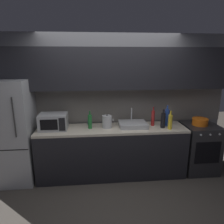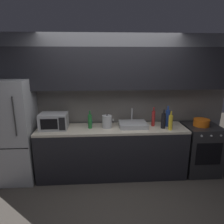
{
  "view_description": "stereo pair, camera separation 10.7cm",
  "coord_description": "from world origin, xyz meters",
  "px_view_note": "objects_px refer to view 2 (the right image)",
  "views": [
    {
      "loc": [
        -0.32,
        -2.51,
        2.09
      ],
      "look_at": [
        0.0,
        0.9,
        1.18
      ],
      "focal_mm": 33.36,
      "sensor_mm": 36.0,
      "label": 1
    },
    {
      "loc": [
        -0.22,
        -2.52,
        2.09
      ],
      "look_at": [
        0.0,
        0.9,
        1.18
      ],
      "focal_mm": 33.36,
      "sensor_mm": 36.0,
      "label": 2
    }
  ],
  "objects_px": {
    "refrigerator": "(14,131)",
    "wine_bottle_dark": "(163,121)",
    "wine_bottle_green": "(90,121)",
    "microwave": "(54,121)",
    "wine_bottle_yellow": "(171,122)",
    "wine_bottle_red": "(153,118)",
    "wine_bottle_blue": "(167,118)",
    "kettle": "(107,122)",
    "cooking_pot": "(201,123)",
    "oven_range": "(200,149)",
    "mug_teal": "(90,122)"
  },
  "relations": [
    {
      "from": "wine_bottle_red",
      "to": "microwave",
      "type": "bearing_deg",
      "value": -178.88
    },
    {
      "from": "refrigerator",
      "to": "kettle",
      "type": "distance_m",
      "value": 1.59
    },
    {
      "from": "microwave",
      "to": "mug_teal",
      "type": "relative_size",
      "value": 5.36
    },
    {
      "from": "refrigerator",
      "to": "wine_bottle_dark",
      "type": "relative_size",
      "value": 5.32
    },
    {
      "from": "kettle",
      "to": "wine_bottle_red",
      "type": "distance_m",
      "value": 0.82
    },
    {
      "from": "wine_bottle_dark",
      "to": "mug_teal",
      "type": "bearing_deg",
      "value": 167.08
    },
    {
      "from": "microwave",
      "to": "mug_teal",
      "type": "height_order",
      "value": "microwave"
    },
    {
      "from": "refrigerator",
      "to": "wine_bottle_red",
      "type": "relative_size",
      "value": 5.14
    },
    {
      "from": "refrigerator",
      "to": "kettle",
      "type": "bearing_deg",
      "value": 0.37
    },
    {
      "from": "microwave",
      "to": "wine_bottle_red",
      "type": "bearing_deg",
      "value": 1.12
    },
    {
      "from": "wine_bottle_red",
      "to": "wine_bottle_green",
      "type": "bearing_deg",
      "value": -177.29
    },
    {
      "from": "wine_bottle_red",
      "to": "mug_teal",
      "type": "distance_m",
      "value": 1.14
    },
    {
      "from": "cooking_pot",
      "to": "mug_teal",
      "type": "bearing_deg",
      "value": 173.96
    },
    {
      "from": "oven_range",
      "to": "microwave",
      "type": "distance_m",
      "value": 2.69
    },
    {
      "from": "refrigerator",
      "to": "wine_bottle_yellow",
      "type": "height_order",
      "value": "refrigerator"
    },
    {
      "from": "wine_bottle_dark",
      "to": "wine_bottle_red",
      "type": "xyz_separation_m",
      "value": [
        -0.14,
        0.13,
        0.01
      ]
    },
    {
      "from": "microwave",
      "to": "wine_bottle_blue",
      "type": "relative_size",
      "value": 1.25
    },
    {
      "from": "mug_teal",
      "to": "cooking_pot",
      "type": "relative_size",
      "value": 0.31
    },
    {
      "from": "refrigerator",
      "to": "wine_bottle_green",
      "type": "relative_size",
      "value": 5.65
    },
    {
      "from": "wine_bottle_red",
      "to": "wine_bottle_blue",
      "type": "distance_m",
      "value": 0.25
    },
    {
      "from": "oven_range",
      "to": "wine_bottle_blue",
      "type": "distance_m",
      "value": 0.89
    },
    {
      "from": "kettle",
      "to": "cooking_pot",
      "type": "bearing_deg",
      "value": -0.34
    },
    {
      "from": "kettle",
      "to": "cooking_pot",
      "type": "distance_m",
      "value": 1.68
    },
    {
      "from": "refrigerator",
      "to": "wine_bottle_blue",
      "type": "bearing_deg",
      "value": 0.52
    },
    {
      "from": "mug_teal",
      "to": "refrigerator",
      "type": "bearing_deg",
      "value": -170.75
    },
    {
      "from": "oven_range",
      "to": "microwave",
      "type": "xyz_separation_m",
      "value": [
        -2.62,
        0.02,
        0.58
      ]
    },
    {
      "from": "refrigerator",
      "to": "cooking_pot",
      "type": "xyz_separation_m",
      "value": [
        3.27,
        0.0,
        0.09
      ]
    },
    {
      "from": "oven_range",
      "to": "mug_teal",
      "type": "xyz_separation_m",
      "value": [
        -2.02,
        0.21,
        0.49
      ]
    },
    {
      "from": "mug_teal",
      "to": "wine_bottle_green",
      "type": "bearing_deg",
      "value": -88.08
    },
    {
      "from": "wine_bottle_yellow",
      "to": "mug_teal",
      "type": "distance_m",
      "value": 1.41
    },
    {
      "from": "refrigerator",
      "to": "mug_teal",
      "type": "xyz_separation_m",
      "value": [
        1.29,
        0.21,
        0.07
      ]
    },
    {
      "from": "refrigerator",
      "to": "microwave",
      "type": "bearing_deg",
      "value": 1.55
    },
    {
      "from": "kettle",
      "to": "cooking_pot",
      "type": "relative_size",
      "value": 0.87
    },
    {
      "from": "wine_bottle_green",
      "to": "microwave",
      "type": "bearing_deg",
      "value": 178.25
    },
    {
      "from": "mug_teal",
      "to": "wine_bottle_blue",
      "type": "bearing_deg",
      "value": -7.75
    },
    {
      "from": "refrigerator",
      "to": "mug_teal",
      "type": "relative_size",
      "value": 20.42
    },
    {
      "from": "wine_bottle_yellow",
      "to": "wine_bottle_dark",
      "type": "height_order",
      "value": "wine_bottle_dark"
    },
    {
      "from": "wine_bottle_blue",
      "to": "cooking_pot",
      "type": "distance_m",
      "value": 0.62
    },
    {
      "from": "wine_bottle_red",
      "to": "oven_range",
      "type": "bearing_deg",
      "value": -3.44
    },
    {
      "from": "kettle",
      "to": "wine_bottle_yellow",
      "type": "bearing_deg",
      "value": -9.27
    },
    {
      "from": "wine_bottle_dark",
      "to": "mug_teal",
      "type": "xyz_separation_m",
      "value": [
        -1.26,
        0.29,
        -0.09
      ]
    },
    {
      "from": "wine_bottle_yellow",
      "to": "mug_teal",
      "type": "relative_size",
      "value": 3.73
    },
    {
      "from": "wine_bottle_blue",
      "to": "wine_bottle_green",
      "type": "relative_size",
      "value": 1.18
    },
    {
      "from": "refrigerator",
      "to": "microwave",
      "type": "distance_m",
      "value": 0.7
    },
    {
      "from": "wine_bottle_yellow",
      "to": "wine_bottle_dark",
      "type": "xyz_separation_m",
      "value": [
        -0.1,
        0.08,
        0.0
      ]
    },
    {
      "from": "refrigerator",
      "to": "microwave",
      "type": "height_order",
      "value": "refrigerator"
    },
    {
      "from": "cooking_pot",
      "to": "wine_bottle_blue",
      "type": "bearing_deg",
      "value": 177.79
    },
    {
      "from": "wine_bottle_red",
      "to": "wine_bottle_blue",
      "type": "relative_size",
      "value": 0.93
    },
    {
      "from": "wine_bottle_red",
      "to": "mug_teal",
      "type": "bearing_deg",
      "value": 172.02
    },
    {
      "from": "wine_bottle_yellow",
      "to": "wine_bottle_green",
      "type": "relative_size",
      "value": 1.03
    }
  ]
}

